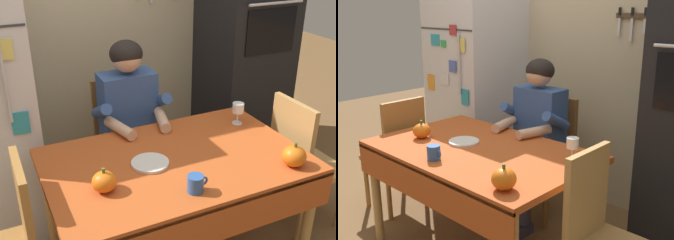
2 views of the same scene
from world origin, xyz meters
The scene contains 11 objects.
back_wall_assembly centered at (0.05, 1.35, 1.30)m, with size 3.70×0.13×2.60m.
wall_oven centered at (1.05, 1.00, 1.05)m, with size 0.60×0.64×2.10m.
dining_table centered at (0.00, 0.08, 0.66)m, with size 1.40×0.90×0.74m.
chair_behind_person centered at (-0.03, 0.87, 0.51)m, with size 0.40×0.40×0.93m.
seated_person centered at (-0.03, 0.68, 0.74)m, with size 0.47×0.55×1.25m.
chair_right_side centered at (0.90, 0.09, 0.51)m, with size 0.40×0.40×0.93m.
coffee_mug centered at (-0.05, -0.22, 0.78)m, with size 0.11×0.08×0.09m.
wine_glass centered at (0.55, 0.32, 0.84)m, with size 0.07×0.07×0.14m.
pumpkin_large centered at (0.53, -0.23, 0.80)m, with size 0.13×0.13×0.13m.
pumpkin_medium centered at (-0.44, -0.03, 0.79)m, with size 0.12×0.12×0.12m.
serving_tray centered at (-0.15, 0.10, 0.75)m, with size 0.20×0.20×0.02m, color silver.
Camera 1 is at (-0.87, -1.64, 1.89)m, focal length 44.40 mm.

